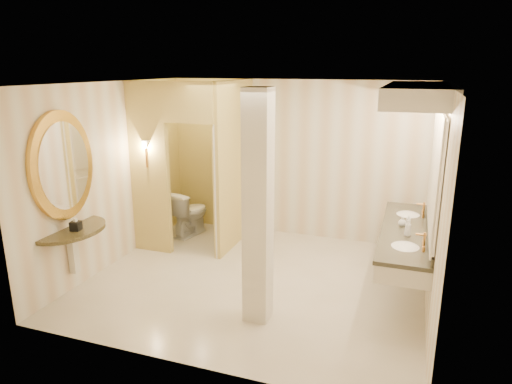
{
  "coord_description": "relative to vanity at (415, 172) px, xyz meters",
  "views": [
    {
      "loc": [
        1.94,
        -5.52,
        2.91
      ],
      "look_at": [
        -0.06,
        0.2,
        1.23
      ],
      "focal_mm": 32.0,
      "sensor_mm": 36.0,
      "label": 1
    }
  ],
  "objects": [
    {
      "name": "wall_front",
      "position": [
        -1.98,
        -2.38,
        -0.28
      ],
      "size": [
        4.5,
        0.02,
        2.7
      ],
      "primitive_type": "cube",
      "color": "beige",
      "rests_on": "floor"
    },
    {
      "name": "tissue_box",
      "position": [
        -4.04,
        -1.46,
        -0.69
      ],
      "size": [
        0.14,
        0.14,
        0.12
      ],
      "primitive_type": "cube",
      "rotation": [
        0.0,
        0.0,
        0.17
      ],
      "color": "black",
      "rests_on": "console_shelf"
    },
    {
      "name": "wall_back",
      "position": [
        -1.98,
        1.62,
        -0.28
      ],
      "size": [
        4.5,
        0.02,
        2.7
      ],
      "primitive_type": "cube",
      "color": "beige",
      "rests_on": "floor"
    },
    {
      "name": "pillar",
      "position": [
        -1.63,
        -1.28,
        -0.28
      ],
      "size": [
        0.29,
        0.29,
        2.7
      ],
      "primitive_type": "cube",
      "color": "beige",
      "rests_on": "floor"
    },
    {
      "name": "floor",
      "position": [
        -1.98,
        -0.38,
        -1.63
      ],
      "size": [
        4.5,
        4.5,
        0.0
      ],
      "primitive_type": "plane",
      "color": "beige",
      "rests_on": "ground"
    },
    {
      "name": "soap_bottle_a",
      "position": [
        -0.02,
        0.22,
        -0.69
      ],
      "size": [
        0.06,
        0.06,
        0.12
      ],
      "primitive_type": "imported",
      "rotation": [
        0.0,
        0.0,
        0.02
      ],
      "color": "beige",
      "rests_on": "vanity"
    },
    {
      "name": "toilet_closet",
      "position": [
        -3.1,
        0.59,
        -0.24
      ],
      "size": [
        1.5,
        1.55,
        2.7
      ],
      "color": "#CDBE6B",
      "rests_on": "floor"
    },
    {
      "name": "ceiling",
      "position": [
        -1.98,
        -0.38,
        1.07
      ],
      "size": [
        4.5,
        4.5,
        0.0
      ],
      "primitive_type": "plane",
      "rotation": [
        3.14,
        0.0,
        0.0
      ],
      "color": "white",
      "rests_on": "wall_back"
    },
    {
      "name": "soap_bottle_b",
      "position": [
        -0.09,
        0.08,
        -0.69
      ],
      "size": [
        0.14,
        0.14,
        0.13
      ],
      "primitive_type": "imported",
      "rotation": [
        0.0,
        0.0,
        0.43
      ],
      "color": "silver",
      "rests_on": "vanity"
    },
    {
      "name": "vanity",
      "position": [
        0.0,
        0.0,
        0.0
      ],
      "size": [
        0.75,
        2.54,
        2.09
      ],
      "color": "beige",
      "rests_on": "floor"
    },
    {
      "name": "wall_sconce",
      "position": [
        -3.9,
        0.05,
        0.1
      ],
      "size": [
        0.14,
        0.14,
        0.42
      ],
      "color": "#B47A39",
      "rests_on": "toilet_closet"
    },
    {
      "name": "console_shelf",
      "position": [
        -4.19,
        -1.41,
        -0.28
      ],
      "size": [
        1.07,
        1.07,
        1.99
      ],
      "color": "black",
      "rests_on": "floor"
    },
    {
      "name": "wall_left",
      "position": [
        -4.23,
        -0.38,
        -0.28
      ],
      "size": [
        0.02,
        4.0,
        2.7
      ],
      "primitive_type": "cube",
      "color": "beige",
      "rests_on": "floor"
    },
    {
      "name": "toilet",
      "position": [
        -3.7,
        0.97,
        -1.23
      ],
      "size": [
        0.61,
        0.86,
        0.8
      ],
      "primitive_type": "imported",
      "rotation": [
        0.0,
        0.0,
        2.92
      ],
      "color": "white",
      "rests_on": "floor"
    },
    {
      "name": "wall_right",
      "position": [
        0.27,
        -0.38,
        -0.28
      ],
      "size": [
        0.02,
        4.0,
        2.7
      ],
      "primitive_type": "cube",
      "color": "beige",
      "rests_on": "floor"
    },
    {
      "name": "soap_bottle_c",
      "position": [
        -0.02,
        -0.27,
        -0.65
      ],
      "size": [
        0.1,
        0.1,
        0.21
      ],
      "primitive_type": "imported",
      "rotation": [
        0.0,
        0.0,
        -0.37
      ],
      "color": "#C6B28C",
      "rests_on": "vanity"
    }
  ]
}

